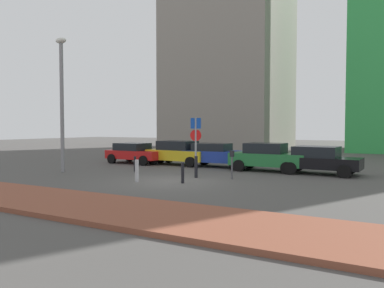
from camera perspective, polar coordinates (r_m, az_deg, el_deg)
ground_plane at (r=16.43m, az=-3.29°, el=-5.85°), size 120.00×120.00×0.00m
sidewalk_brick at (r=11.91m, az=-18.40°, el=-8.85°), size 40.00×3.06×0.14m
parked_car_red at (r=24.87m, az=-8.92°, el=-1.34°), size 4.08×2.17×1.37m
parked_car_yellow at (r=23.57m, az=-2.15°, el=-1.32°), size 4.33×2.20×1.56m
parked_car_blue at (r=22.37m, az=3.88°, el=-1.64°), size 4.14×2.14×1.45m
parked_car_green at (r=20.57m, az=11.80°, el=-1.95°), size 4.16×2.06×1.56m
parked_car_black at (r=19.93m, az=19.15°, el=-2.31°), size 4.19×2.30×1.44m
parking_sign_post at (r=18.87m, az=0.59°, el=0.88°), size 0.60×0.13×2.94m
parking_meter at (r=17.08m, az=6.28°, el=-2.62°), size 0.18×0.14×1.33m
street_lamp at (r=20.96m, az=-19.73°, el=7.42°), size 0.70×0.36×7.22m
traffic_bollard_near at (r=17.50m, az=0.64°, el=-3.61°), size 0.16×0.16×1.04m
traffic_bollard_mid at (r=15.78m, az=-1.48°, el=-4.54°), size 0.14×0.14×0.90m
traffic_bollard_far at (r=16.33m, az=-8.63°, el=-4.18°), size 0.17×0.17×0.98m
traffic_bollard_edge at (r=20.05m, az=-8.92°, el=-3.13°), size 0.13×0.13×0.85m
building_under_construction at (r=45.59m, az=6.19°, el=15.53°), size 12.46×13.71×25.31m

